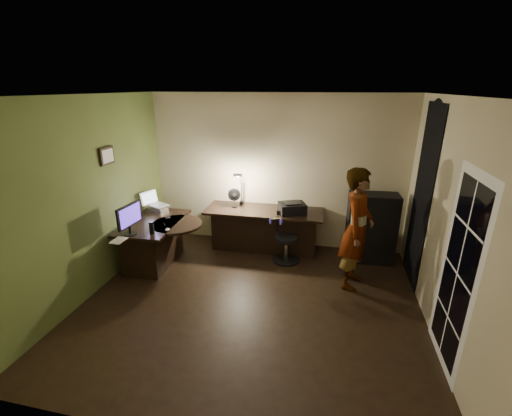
% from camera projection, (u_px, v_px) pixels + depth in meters
% --- Properties ---
extents(floor, '(4.50, 4.00, 0.01)m').
position_uv_depth(floor, '(250.00, 303.00, 4.68)').
color(floor, black).
rests_on(floor, ground).
extents(ceiling, '(4.50, 4.00, 0.01)m').
position_uv_depth(ceiling, '(249.00, 95.00, 3.76)').
color(ceiling, silver).
rests_on(ceiling, floor).
extents(wall_back, '(4.50, 0.01, 2.70)m').
position_uv_depth(wall_back, '(276.00, 172.00, 6.07)').
color(wall_back, '#BCB18A').
rests_on(wall_back, floor).
extents(wall_front, '(4.50, 0.01, 2.70)m').
position_uv_depth(wall_front, '(184.00, 306.00, 2.37)').
color(wall_front, '#BCB18A').
rests_on(wall_front, floor).
extents(wall_left, '(0.01, 4.00, 2.70)m').
position_uv_depth(wall_left, '(89.00, 198.00, 4.67)').
color(wall_left, '#BCB18A').
rests_on(wall_left, floor).
extents(wall_right, '(0.01, 4.00, 2.70)m').
position_uv_depth(wall_right, '(449.00, 225.00, 3.77)').
color(wall_right, '#BCB18A').
rests_on(wall_right, floor).
extents(green_wall_overlay, '(0.00, 4.00, 2.70)m').
position_uv_depth(green_wall_overlay, '(90.00, 198.00, 4.67)').
color(green_wall_overlay, '#4F602B').
rests_on(green_wall_overlay, floor).
extents(arched_doorway, '(0.01, 0.90, 2.60)m').
position_uv_depth(arched_doorway, '(422.00, 198.00, 4.85)').
color(arched_doorway, black).
rests_on(arched_doorway, floor).
extents(french_door, '(0.02, 0.92, 2.10)m').
position_uv_depth(french_door, '(458.00, 274.00, 3.37)').
color(french_door, white).
rests_on(french_door, floor).
extents(framed_picture, '(0.04, 0.30, 0.25)m').
position_uv_depth(framed_picture, '(107.00, 156.00, 4.91)').
color(framed_picture, black).
rests_on(framed_picture, wall_left).
extents(desk_left, '(0.84, 1.32, 0.75)m').
position_uv_depth(desk_left, '(156.00, 243.00, 5.61)').
color(desk_left, black).
rests_on(desk_left, floor).
extents(desk_right, '(2.04, 0.74, 0.76)m').
position_uv_depth(desk_right, '(264.00, 230.00, 6.07)').
color(desk_right, black).
rests_on(desk_right, floor).
extents(cabinet, '(0.80, 0.43, 1.17)m').
position_uv_depth(cabinet, '(371.00, 228.00, 5.64)').
color(cabinet, black).
rests_on(cabinet, floor).
extents(laptop_stand, '(0.29, 0.26, 0.11)m').
position_uv_depth(laptop_stand, '(159.00, 209.00, 5.90)').
color(laptop_stand, silver).
rests_on(laptop_stand, desk_left).
extents(laptop, '(0.45, 0.44, 0.24)m').
position_uv_depth(laptop, '(158.00, 199.00, 5.84)').
color(laptop, silver).
rests_on(laptop, laptop_stand).
extents(monitor, '(0.15, 0.51, 0.33)m').
position_uv_depth(monitor, '(129.00, 224.00, 4.96)').
color(monitor, black).
rests_on(monitor, desk_left).
extents(mouse, '(0.08, 0.10, 0.03)m').
position_uv_depth(mouse, '(167.00, 230.00, 5.13)').
color(mouse, silver).
rests_on(mouse, desk_left).
extents(phone, '(0.12, 0.16, 0.01)m').
position_uv_depth(phone, '(168.00, 217.00, 5.66)').
color(phone, black).
rests_on(phone, desk_left).
extents(pen, '(0.08, 0.11, 0.01)m').
position_uv_depth(pen, '(165.00, 224.00, 5.36)').
color(pen, black).
rests_on(pen, desk_left).
extents(speaker, '(0.08, 0.08, 0.19)m').
position_uv_depth(speaker, '(152.00, 228.00, 5.00)').
color(speaker, black).
rests_on(speaker, desk_left).
extents(notepad, '(0.16, 0.23, 0.01)m').
position_uv_depth(notepad, '(119.00, 240.00, 4.80)').
color(notepad, silver).
rests_on(notepad, desk_left).
extents(desk_fan, '(0.25, 0.19, 0.34)m').
position_uv_depth(desk_fan, '(234.00, 198.00, 6.03)').
color(desk_fan, black).
rests_on(desk_fan, desk_right).
extents(headphones, '(0.22, 0.16, 0.10)m').
position_uv_depth(headphones, '(276.00, 221.00, 5.31)').
color(headphones, '#332A93').
rests_on(headphones, desk_right).
extents(printer, '(0.52, 0.47, 0.19)m').
position_uv_depth(printer, '(292.00, 208.00, 5.76)').
color(printer, black).
rests_on(printer, desk_right).
extents(desk_lamp, '(0.25, 0.33, 0.66)m').
position_uv_depth(desk_lamp, '(241.00, 187.00, 6.11)').
color(desk_lamp, black).
rests_on(desk_lamp, desk_right).
extents(office_chair, '(0.53, 0.53, 0.83)m').
position_uv_depth(office_chair, '(287.00, 238.00, 5.67)').
color(office_chair, black).
rests_on(office_chair, floor).
extents(person, '(0.58, 0.72, 1.77)m').
position_uv_depth(person, '(357.00, 229.00, 4.83)').
color(person, '#D8A88C').
rests_on(person, floor).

